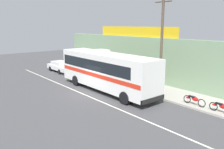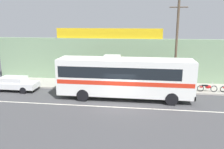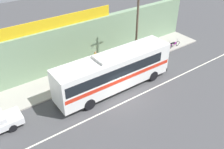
{
  "view_description": "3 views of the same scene",
  "coord_description": "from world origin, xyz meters",
  "px_view_note": "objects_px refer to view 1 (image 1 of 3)",
  "views": [
    {
      "loc": [
        16.86,
        -11.38,
        6.12
      ],
      "look_at": [
        1.49,
        1.17,
        1.82
      ],
      "focal_mm": 37.0,
      "sensor_mm": 36.0,
      "label": 1
    },
    {
      "loc": [
        1.77,
        -17.97,
        6.78
      ],
      "look_at": [
        -0.87,
        1.52,
        2.12
      ],
      "focal_mm": 36.94,
      "sensor_mm": 36.0,
      "label": 2
    },
    {
      "loc": [
        -11.11,
        -13.98,
        14.16
      ],
      "look_at": [
        -0.34,
        0.95,
        2.05
      ],
      "focal_mm": 39.72,
      "sensor_mm": 36.0,
      "label": 3
    }
  ],
  "objects_px": {
    "utility_pole": "(161,45)",
    "motorcycle_black": "(194,100)",
    "intercity_bus": "(105,69)",
    "parked_car": "(60,66)",
    "motorcycle_blue": "(222,107)",
    "pedestrian_near_shop": "(143,74)"
  },
  "relations": [
    {
      "from": "parked_car",
      "to": "pedestrian_near_shop",
      "type": "bearing_deg",
      "value": 16.62
    },
    {
      "from": "pedestrian_near_shop",
      "to": "intercity_bus",
      "type": "bearing_deg",
      "value": -100.1
    },
    {
      "from": "utility_pole",
      "to": "pedestrian_near_shop",
      "type": "height_order",
      "value": "utility_pole"
    },
    {
      "from": "motorcycle_black",
      "to": "pedestrian_near_shop",
      "type": "relative_size",
      "value": 1.05
    },
    {
      "from": "parked_car",
      "to": "utility_pole",
      "type": "height_order",
      "value": "utility_pole"
    },
    {
      "from": "utility_pole",
      "to": "motorcycle_black",
      "type": "relative_size",
      "value": 4.53
    },
    {
      "from": "intercity_bus",
      "to": "parked_car",
      "type": "xyz_separation_m",
      "value": [
        -10.86,
        0.85,
        -1.33
      ]
    },
    {
      "from": "parked_car",
      "to": "motorcycle_blue",
      "type": "height_order",
      "value": "parked_car"
    },
    {
      "from": "parked_car",
      "to": "pedestrian_near_shop",
      "type": "height_order",
      "value": "pedestrian_near_shop"
    },
    {
      "from": "parked_car",
      "to": "utility_pole",
      "type": "bearing_deg",
      "value": 5.23
    },
    {
      "from": "intercity_bus",
      "to": "motorcycle_black",
      "type": "height_order",
      "value": "intercity_bus"
    },
    {
      "from": "parked_car",
      "to": "pedestrian_near_shop",
      "type": "distance_m",
      "value": 12.14
    },
    {
      "from": "motorcycle_blue",
      "to": "pedestrian_near_shop",
      "type": "xyz_separation_m",
      "value": [
        -9.04,
        1.76,
        0.6
      ]
    },
    {
      "from": "intercity_bus",
      "to": "parked_car",
      "type": "bearing_deg",
      "value": 175.5
    },
    {
      "from": "motorcycle_blue",
      "to": "motorcycle_black",
      "type": "height_order",
      "value": "same"
    },
    {
      "from": "parked_car",
      "to": "motorcycle_blue",
      "type": "relative_size",
      "value": 2.49
    },
    {
      "from": "intercity_bus",
      "to": "pedestrian_near_shop",
      "type": "xyz_separation_m",
      "value": [
        0.77,
        4.33,
        -0.9
      ]
    },
    {
      "from": "motorcycle_black",
      "to": "pedestrian_near_shop",
      "type": "distance_m",
      "value": 7.19
    },
    {
      "from": "parked_car",
      "to": "pedestrian_near_shop",
      "type": "xyz_separation_m",
      "value": [
        11.63,
        3.47,
        0.43
      ]
    },
    {
      "from": "motorcycle_blue",
      "to": "pedestrian_near_shop",
      "type": "relative_size",
      "value": 1.05
    },
    {
      "from": "parked_car",
      "to": "motorcycle_blue",
      "type": "xyz_separation_m",
      "value": [
        20.66,
        1.71,
        -0.17
      ]
    },
    {
      "from": "pedestrian_near_shop",
      "to": "motorcycle_black",
      "type": "bearing_deg",
      "value": -14.51
    }
  ]
}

